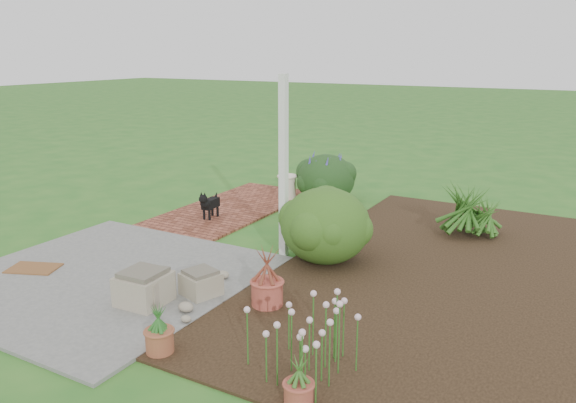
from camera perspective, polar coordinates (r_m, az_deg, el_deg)
The scene contains 19 objects.
ground at distance 8.00m, azimuth -2.67°, elevation -5.31°, with size 80.00×80.00×0.00m, color #26641F.
concrete_patio at distance 7.51m, azimuth -18.16°, elevation -7.33°, with size 3.50×3.50×0.04m, color #5F605D.
brick_path at distance 10.28m, azimuth -5.53°, elevation -0.61°, with size 1.60×3.50×0.04m, color brown.
garden_bed at distance 7.53m, azimuth 15.94°, elevation -7.11°, with size 4.00×7.00×0.03m, color black.
veranda_post at distance 7.59m, azimuth -0.46°, elevation 3.40°, with size 0.10×0.10×2.50m, color white.
stone_trough_near at distance 6.60m, azimuth -14.08°, elevation -8.51°, with size 0.47×0.47×0.31m, color gray.
stone_trough_mid at distance 6.55m, azimuth -14.45°, elevation -8.60°, with size 0.50×0.50×0.33m, color gray.
stone_trough_far at distance 6.65m, azimuth -8.84°, elevation -8.27°, with size 0.38×0.38×0.26m, color gray.
coir_doormat at distance 8.06m, azimuth -24.42°, elevation -6.19°, with size 0.62×0.40×0.02m, color brown.
black_dog at distance 9.52m, azimuth -8.02°, elevation -0.16°, with size 0.18×0.52×0.45m.
cream_ceramic_urn at distance 10.75m, azimuth -0.10°, elevation 1.49°, with size 0.33×0.33×0.44m, color beige.
evergreen_shrub at distance 7.54m, azimuth 3.82°, elevation -2.24°, with size 1.21×1.21×1.03m, color #1A3B12.
agapanthus_clump_back at distance 9.01m, azimuth 17.52°, elevation -0.28°, with size 1.06×1.06×0.96m, color #0E3815, non-canonical shape.
agapanthus_clump_front at distance 9.07m, azimuth 19.28°, elevation -1.10°, with size 0.81×0.81×0.72m, color #19430C, non-canonical shape.
pink_flower_patch at distance 5.02m, azimuth 0.53°, elevation -13.61°, with size 1.08×1.08×0.69m, color #113D0F, non-canonical shape.
terracotta_pot_bronze at distance 6.34m, azimuth -2.13°, elevation -9.26°, with size 0.35×0.35×0.29m, color #A94739.
terracotta_pot_small_left at distance 4.74m, azimuth 1.09°, elevation -18.94°, with size 0.24×0.24×0.20m, color #9F4536.
terracotta_pot_small_right at distance 5.57m, azimuth -12.91°, elevation -13.63°, with size 0.26×0.26×0.22m, color brown.
purple_flowering_bush at distance 10.66m, azimuth 3.89°, elevation 2.45°, with size 1.09×1.09×0.93m, color black.
Camera 1 is at (4.01, -6.34, 2.78)m, focal length 35.00 mm.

